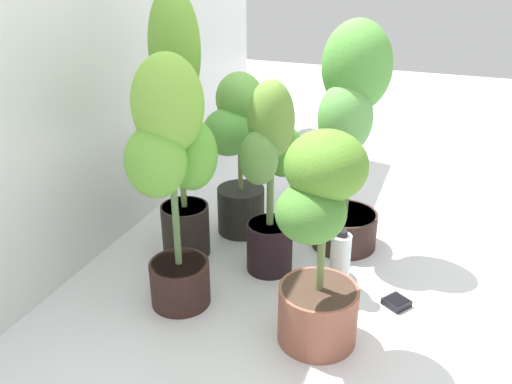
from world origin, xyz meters
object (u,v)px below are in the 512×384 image
potted_plant_back_left (172,165)px  potted_plant_back_right (240,144)px  potted_plant_back_center (173,114)px  nutrient_bottle (340,265)px  hygrometer_box (396,302)px  floor_fan (308,154)px  potted_plant_front_right (350,125)px  potted_plant_center (271,170)px  potted_plant_front_left (319,241)px

potted_plant_back_left → potted_plant_back_right: potted_plant_back_left is taller
potted_plant_back_center → nutrient_bottle: potted_plant_back_center is taller
potted_plant_back_right → hygrometer_box: 0.90m
potted_plant_back_center → floor_fan: (0.67, -0.35, -0.35)m
hygrometer_box → nutrient_bottle: bearing=-53.3°
potted_plant_front_right → potted_plant_back_left: bearing=142.0°
potted_plant_front_right → nutrient_bottle: 0.55m
potted_plant_back_center → nutrient_bottle: (-0.05, -0.68, -0.49)m
potted_plant_front_right → potted_plant_back_right: (-0.02, 0.46, -0.13)m
potted_plant_back_left → hygrometer_box: potted_plant_back_left is taller
potted_plant_back_center → hygrometer_box: potted_plant_back_center is taller
potted_plant_back_left → floor_fan: 1.02m
potted_plant_back_left → potted_plant_back_right: 0.59m
potted_plant_front_right → hygrometer_box: (-0.34, -0.28, -0.53)m
potted_plant_back_center → potted_plant_back_right: size_ratio=1.48×
potted_plant_back_center → potted_plant_back_right: (0.29, -0.15, -0.20)m
hygrometer_box → floor_fan: bearing=-108.4°
potted_plant_back_center → floor_fan: bearing=-27.6°
potted_plant_back_center → potted_plant_front_right: 0.69m
potted_plant_center → potted_plant_front_right: bearing=-41.1°
potted_plant_back_right → nutrient_bottle: potted_plant_back_right is taller
potted_plant_front_right → potted_plant_front_left: 0.66m
hygrometer_box → floor_fan: (0.71, 0.54, 0.25)m
potted_plant_back_center → hygrometer_box: 1.08m
potted_plant_back_left → potted_plant_back_center: potted_plant_back_center is taller
potted_plant_front_left → hygrometer_box: (0.29, -0.23, -0.37)m
potted_plant_front_left → potted_plant_center: size_ratio=0.94×
potted_plant_front_right → nutrient_bottle: (-0.35, -0.06, -0.42)m
floor_fan → potted_plant_back_center: bearing=-114.7°
potted_plant_front_left → floor_fan: potted_plant_front_left is taller
potted_plant_front_left → potted_plant_back_right: (0.61, 0.51, 0.04)m
floor_fan → potted_plant_back_left: bearing=-99.1°
potted_plant_back_right → floor_fan: bearing=-27.4°
potted_plant_center → potted_plant_front_left: bearing=-142.3°
potted_plant_back_left → potted_plant_center: (0.32, -0.23, -0.11)m
potted_plant_front_right → floor_fan: (0.36, 0.26, -0.28)m
potted_plant_back_right → potted_plant_center: (-0.25, -0.23, 0.01)m
nutrient_bottle → potted_plant_back_left: bearing=114.6°
potted_plant_center → nutrient_bottle: (-0.08, -0.30, -0.30)m
potted_plant_front_left → potted_plant_back_right: bearing=39.6°
potted_plant_back_left → potted_plant_back_right: size_ratio=1.25×
potted_plant_front_right → potted_plant_back_right: bearing=92.6°
potted_plant_center → nutrient_bottle: 0.43m
potted_plant_front_right → potted_plant_back_right: size_ratio=1.31×
potted_plant_back_left → potted_plant_center: bearing=-35.1°
potted_plant_front_left → floor_fan: (1.00, 0.31, -0.12)m
hygrometer_box → nutrient_bottle: 0.24m
potted_plant_back_left → hygrometer_box: bearing=-71.4°
potted_plant_back_center → potted_plant_back_right: potted_plant_back_center is taller
potted_plant_front_right → floor_fan: size_ratio=2.43×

